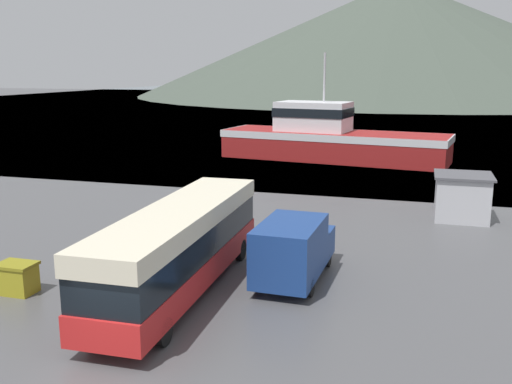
# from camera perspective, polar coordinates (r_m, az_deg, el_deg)

# --- Properties ---
(ground_plane) EXTENTS (400.00, 400.00, 0.00)m
(ground_plane) POSITION_cam_1_polar(r_m,az_deg,el_deg) (16.80, -14.34, -17.31)
(ground_plane) COLOR #4C4C4F
(water_surface) EXTENTS (240.00, 240.00, 0.00)m
(water_surface) POSITION_cam_1_polar(r_m,az_deg,el_deg) (156.69, 13.49, 8.88)
(water_surface) COLOR slate
(water_surface) RESTS_ON ground
(hill_backdrop) EXTENTS (163.16, 163.16, 35.13)m
(hill_backdrop) POSITION_cam_1_polar(r_m,az_deg,el_deg) (191.12, 14.01, 14.66)
(hill_backdrop) COLOR #424C42
(hill_backdrop) RESTS_ON ground
(tour_bus) EXTENTS (2.73, 11.84, 3.23)m
(tour_bus) POSITION_cam_1_polar(r_m,az_deg,el_deg) (21.30, -7.58, -5.25)
(tour_bus) COLOR red
(tour_bus) RESTS_ON ground
(delivery_van) EXTENTS (2.37, 5.58, 2.48)m
(delivery_van) POSITION_cam_1_polar(r_m,az_deg,el_deg) (22.43, 3.78, -5.65)
(delivery_van) COLOR navy
(delivery_van) RESTS_ON ground
(fishing_boat) EXTENTS (21.13, 8.61, 9.63)m
(fishing_boat) POSITION_cam_1_polar(r_m,az_deg,el_deg) (52.90, 7.39, 5.37)
(fishing_boat) COLOR maroon
(fishing_boat) RESTS_ON water_surface
(storage_bin) EXTENTS (1.40, 1.03, 1.16)m
(storage_bin) POSITION_cam_1_polar(r_m,az_deg,el_deg) (23.13, -22.77, -7.92)
(storage_bin) COLOR olive
(storage_bin) RESTS_ON ground
(dock_kiosk) EXTENTS (3.07, 3.03, 2.54)m
(dock_kiosk) POSITION_cam_1_polar(r_m,az_deg,el_deg) (33.42, 19.91, -0.44)
(dock_kiosk) COLOR #B2B2B7
(dock_kiosk) RESTS_ON ground
(small_boat) EXTENTS (3.67, 6.12, 0.84)m
(small_boat) POSITION_cam_1_polar(r_m,az_deg,el_deg) (56.74, 12.36, 4.06)
(small_boat) COLOR #19234C
(small_boat) RESTS_ON water_surface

